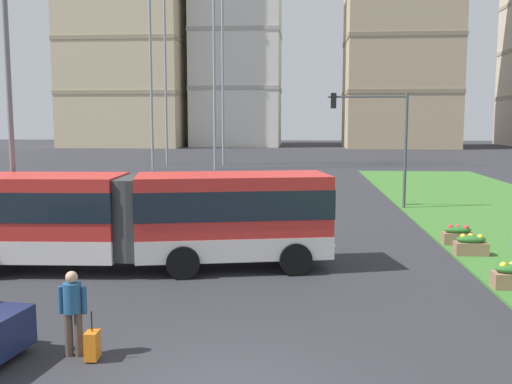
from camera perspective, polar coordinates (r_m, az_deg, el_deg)
The scene contains 10 objects.
articulated_bus at distance 18.98m, azimuth -10.86°, elevation -2.41°, with size 11.97×4.07×3.00m.
car_silver_hatch at distance 34.45m, azimuth -7.72°, elevation 0.32°, with size 4.57×2.41×1.58m.
pedestrian_crossing at distance 12.48m, azimuth -17.30°, elevation -10.60°, with size 0.58×0.36×1.74m.
rolling_suitcase at distance 12.38m, azimuth -15.54°, elevation -14.07°, with size 0.25×0.37×0.97m.
flower_planter_3 at distance 21.71m, azimuth 20.07°, elevation -4.83°, with size 1.10×0.56×0.74m.
flower_planter_4 at distance 23.37m, azimuth 18.92°, elevation -3.96°, with size 1.10×0.56×0.74m.
traffic_light_far_right at distance 31.80m, azimuth 11.90°, elevation 5.95°, with size 4.19×0.28×6.12m.
streetlight_left at distance 21.39m, azimuth -22.70°, elevation 7.23°, with size 0.70×0.28×9.11m.
apartment_tower_westcentre at distance 109.65m, azimuth -1.86°, elevation 14.84°, with size 15.76×14.46×39.43m.
apartment_tower_centre at distance 106.81m, azimuth 13.87°, elevation 16.31°, with size 18.55×14.87×44.78m.
Camera 1 is at (1.18, -9.53, 4.70)m, focal length 41.36 mm.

